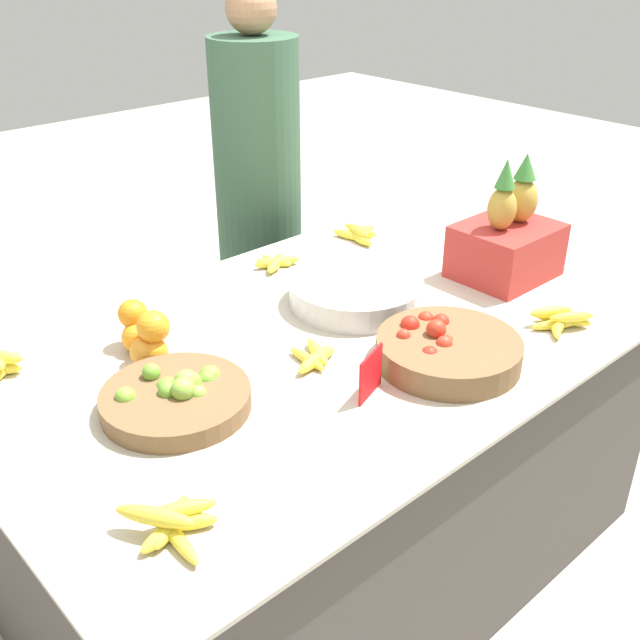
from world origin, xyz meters
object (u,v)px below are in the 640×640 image
(tomato_basket, at_px, (447,350))
(metal_bowl, at_px, (356,292))
(lime_bowl, at_px, (176,397))
(price_sign, at_px, (371,374))
(produce_crate, at_px, (507,241))
(vendor_person, at_px, (260,219))

(tomato_basket, distance_m, metal_bowl, 0.40)
(lime_bowl, xyz_separation_m, price_sign, (0.37, -0.26, 0.03))
(lime_bowl, height_order, produce_crate, produce_crate)
(tomato_basket, relative_size, price_sign, 3.24)
(price_sign, relative_size, produce_crate, 0.29)
(lime_bowl, height_order, vendor_person, vendor_person)
(tomato_basket, bearing_deg, metal_bowl, 80.80)
(lime_bowl, distance_m, vendor_person, 1.37)
(lime_bowl, relative_size, price_sign, 3.05)
(price_sign, bearing_deg, tomato_basket, -25.61)
(price_sign, relative_size, vendor_person, 0.07)
(metal_bowl, height_order, price_sign, price_sign)
(price_sign, height_order, produce_crate, produce_crate)
(metal_bowl, xyz_separation_m, price_sign, (-0.31, -0.36, 0.02))
(lime_bowl, relative_size, tomato_basket, 0.94)
(vendor_person, bearing_deg, produce_crate, -79.98)
(tomato_basket, distance_m, vendor_person, 1.30)
(tomato_basket, relative_size, produce_crate, 0.95)
(metal_bowl, bearing_deg, tomato_basket, -99.20)
(lime_bowl, height_order, metal_bowl, lime_bowl)
(metal_bowl, distance_m, produce_crate, 0.52)
(tomato_basket, height_order, price_sign, price_sign)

